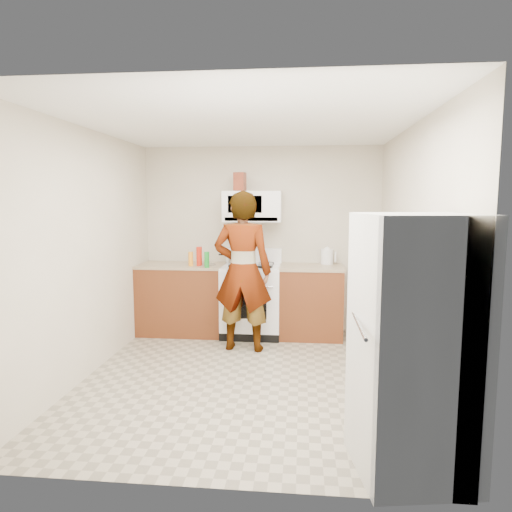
# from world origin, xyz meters

# --- Properties ---
(floor) EXTENTS (3.60, 3.60, 0.00)m
(floor) POSITION_xyz_m (0.00, 0.00, 0.00)
(floor) COLOR gray
(floor) RESTS_ON ground
(back_wall) EXTENTS (3.20, 0.02, 2.50)m
(back_wall) POSITION_xyz_m (0.00, 1.79, 1.25)
(back_wall) COLOR beige
(back_wall) RESTS_ON floor
(right_wall) EXTENTS (0.02, 3.60, 2.50)m
(right_wall) POSITION_xyz_m (1.59, 0.00, 1.25)
(right_wall) COLOR beige
(right_wall) RESTS_ON floor
(cabinet_left) EXTENTS (1.12, 0.62, 0.90)m
(cabinet_left) POSITION_xyz_m (-1.04, 1.49, 0.45)
(cabinet_left) COLOR maroon
(cabinet_left) RESTS_ON floor
(counter_left) EXTENTS (1.14, 0.64, 0.03)m
(counter_left) POSITION_xyz_m (-1.04, 1.49, 0.92)
(counter_left) COLOR tan
(counter_left) RESTS_ON cabinet_left
(cabinet_right) EXTENTS (0.80, 0.62, 0.90)m
(cabinet_right) POSITION_xyz_m (0.68, 1.49, 0.45)
(cabinet_right) COLOR maroon
(cabinet_right) RESTS_ON floor
(counter_right) EXTENTS (0.82, 0.64, 0.03)m
(counter_right) POSITION_xyz_m (0.68, 1.49, 0.92)
(counter_right) COLOR tan
(counter_right) RESTS_ON cabinet_right
(gas_range) EXTENTS (0.76, 0.65, 1.13)m
(gas_range) POSITION_xyz_m (-0.10, 1.48, 0.49)
(gas_range) COLOR white
(gas_range) RESTS_ON floor
(microwave) EXTENTS (0.76, 0.38, 0.40)m
(microwave) POSITION_xyz_m (-0.10, 1.61, 1.70)
(microwave) COLOR white
(microwave) RESTS_ON back_wall
(person) EXTENTS (0.72, 0.49, 1.89)m
(person) POSITION_xyz_m (-0.14, 0.87, 0.95)
(person) COLOR tan
(person) RESTS_ON floor
(fridge) EXTENTS (0.80, 0.80, 1.70)m
(fridge) POSITION_xyz_m (1.28, -1.47, 0.85)
(fridge) COLOR white
(fridge) RESTS_ON floor
(kettle) EXTENTS (0.21, 0.21, 0.20)m
(kettle) POSITION_xyz_m (0.89, 1.69, 1.03)
(kettle) COLOR white
(kettle) RESTS_ON counter_right
(jug) EXTENTS (0.16, 0.16, 0.24)m
(jug) POSITION_xyz_m (-0.26, 1.57, 2.02)
(jug) COLOR maroon
(jug) RESTS_ON microwave
(saucepan) EXTENTS (0.28, 0.28, 0.13)m
(saucepan) POSITION_xyz_m (-0.30, 1.58, 1.02)
(saucepan) COLOR #B2B2B7
(saucepan) RESTS_ON gas_range
(tray) EXTENTS (0.25, 0.16, 0.05)m
(tray) POSITION_xyz_m (0.06, 1.38, 0.96)
(tray) COLOR silver
(tray) RESTS_ON gas_range
(bottle_spray) EXTENTS (0.09, 0.09, 0.25)m
(bottle_spray) POSITION_xyz_m (-0.77, 1.36, 1.06)
(bottle_spray) COLOR red
(bottle_spray) RESTS_ON counter_left
(bottle_hot_sauce) EXTENTS (0.06, 0.06, 0.18)m
(bottle_hot_sauce) POSITION_xyz_m (-0.88, 1.34, 1.03)
(bottle_hot_sauce) COLOR orange
(bottle_hot_sauce) RESTS_ON counter_left
(bottle_green_cap) EXTENTS (0.08, 0.08, 0.20)m
(bottle_green_cap) POSITION_xyz_m (-0.64, 1.20, 1.04)
(bottle_green_cap) COLOR #188725
(bottle_green_cap) RESTS_ON counter_left
(pot_lid) EXTENTS (0.29, 0.29, 0.01)m
(pot_lid) POSITION_xyz_m (-0.70, 1.44, 0.94)
(pot_lid) COLOR silver
(pot_lid) RESTS_ON counter_left
(broom) EXTENTS (0.29, 0.17, 1.41)m
(broom) POSITION_xyz_m (1.50, 1.15, 0.71)
(broom) COLOR silver
(broom) RESTS_ON floor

